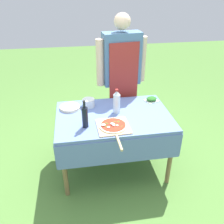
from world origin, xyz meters
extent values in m
plane|color=#517F38|center=(0.00, 0.00, 0.00)|extent=(12.00, 12.00, 0.00)
cube|color=#607AB7|center=(0.00, 0.00, 0.72)|extent=(1.24, 0.83, 0.04)
cube|color=#607AB7|center=(0.00, -0.42, 0.56)|extent=(1.24, 0.01, 0.28)
cube|color=#607AB7|center=(0.00, 0.42, 0.56)|extent=(1.24, 0.01, 0.28)
cube|color=#607AB7|center=(-0.63, 0.00, 0.56)|extent=(0.01, 0.83, 0.28)
cube|color=#607AB7|center=(0.63, 0.00, 0.56)|extent=(0.01, 0.83, 0.28)
cylinder|color=olive|center=(-0.56, -0.36, 0.35)|extent=(0.05, 0.05, 0.70)
cylinder|color=olive|center=(0.56, -0.36, 0.35)|extent=(0.05, 0.05, 0.70)
cylinder|color=olive|center=(-0.56, 0.36, 0.35)|extent=(0.05, 0.05, 0.70)
cylinder|color=olive|center=(0.56, 0.36, 0.35)|extent=(0.05, 0.05, 0.70)
cylinder|color=#70604C|center=(0.28, 0.61, 0.43)|extent=(0.12, 0.12, 0.85)
cylinder|color=#70604C|center=(0.12, 0.59, 0.43)|extent=(0.12, 0.12, 0.85)
cube|color=#4C7099|center=(0.20, 0.60, 1.17)|extent=(0.48, 0.25, 0.64)
cube|color=#9E2D28|center=(0.21, 0.49, 0.93)|extent=(0.37, 0.05, 0.93)
cylinder|color=beige|center=(0.47, 0.63, 1.14)|extent=(0.10, 0.10, 0.57)
cylinder|color=beige|center=(-0.07, 0.57, 1.14)|extent=(0.10, 0.10, 0.57)
sphere|color=beige|center=(0.20, 0.60, 1.61)|extent=(0.20, 0.20, 0.20)
cube|color=#D1B27F|center=(-0.04, -0.23, 0.74)|extent=(0.33, 0.33, 0.01)
cylinder|color=#D1B27F|center=(-0.03, -0.51, 0.74)|extent=(0.03, 0.23, 0.02)
cylinder|color=beige|center=(-0.04, -0.23, 0.75)|extent=(0.28, 0.28, 0.01)
cylinder|color=red|center=(-0.04, -0.23, 0.76)|extent=(0.25, 0.25, 0.00)
ellipsoid|color=white|center=(-0.10, -0.28, 0.77)|extent=(0.04, 0.04, 0.01)
ellipsoid|color=white|center=(-0.14, -0.24, 0.77)|extent=(0.05, 0.05, 0.02)
ellipsoid|color=white|center=(-0.04, -0.26, 0.77)|extent=(0.04, 0.04, 0.01)
ellipsoid|color=white|center=(-0.04, -0.23, 0.77)|extent=(0.04, 0.04, 0.01)
ellipsoid|color=white|center=(-0.01, -0.26, 0.77)|extent=(0.04, 0.04, 0.01)
ellipsoid|color=white|center=(-0.05, -0.23, 0.77)|extent=(0.06, 0.06, 0.02)
ellipsoid|color=#286B23|center=(0.04, -0.28, 0.76)|extent=(0.02, 0.03, 0.00)
ellipsoid|color=#286B23|center=(-0.10, -0.20, 0.76)|extent=(0.04, 0.04, 0.00)
ellipsoid|color=#286B23|center=(0.02, -0.19, 0.76)|extent=(0.03, 0.04, 0.00)
ellipsoid|color=#286B23|center=(-0.02, -0.19, 0.76)|extent=(0.03, 0.02, 0.00)
ellipsoid|color=#286B23|center=(-0.02, -0.25, 0.76)|extent=(0.02, 0.03, 0.00)
ellipsoid|color=#286B23|center=(-0.12, -0.26, 0.76)|extent=(0.03, 0.04, 0.00)
cylinder|color=black|center=(-0.32, -0.18, 0.84)|extent=(0.06, 0.06, 0.22)
cylinder|color=black|center=(-0.32, -0.18, 0.98)|extent=(0.02, 0.02, 0.06)
cylinder|color=#232326|center=(-0.32, -0.18, 1.02)|extent=(0.03, 0.03, 0.02)
cylinder|color=silver|center=(0.04, 0.06, 0.84)|extent=(0.08, 0.08, 0.21)
cone|color=silver|center=(0.04, 0.06, 0.97)|extent=(0.08, 0.08, 0.05)
cylinder|color=#B22823|center=(0.04, 0.06, 1.00)|extent=(0.03, 0.03, 0.02)
cube|color=silver|center=(0.51, 0.27, 0.74)|extent=(0.19, 0.18, 0.01)
ellipsoid|color=#286B23|center=(0.51, 0.27, 0.76)|extent=(0.16, 0.15, 0.04)
cylinder|color=silver|center=(-0.25, 0.24, 0.78)|extent=(0.14, 0.14, 0.09)
cylinder|color=beige|center=(-0.47, 0.22, 0.74)|extent=(0.23, 0.23, 0.00)
cylinder|color=beige|center=(-0.47, 0.22, 0.74)|extent=(0.23, 0.23, 0.00)
cylinder|color=beige|center=(-0.47, 0.22, 0.75)|extent=(0.23, 0.23, 0.00)
cylinder|color=beige|center=(-0.47, 0.22, 0.75)|extent=(0.23, 0.23, 0.00)
cylinder|color=beige|center=(-0.47, 0.22, 0.76)|extent=(0.23, 0.23, 0.00)
cylinder|color=beige|center=(-0.47, 0.22, 0.76)|extent=(0.22, 0.22, 0.00)
camera|label=1|loc=(-0.37, -2.20, 2.04)|focal=38.00mm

